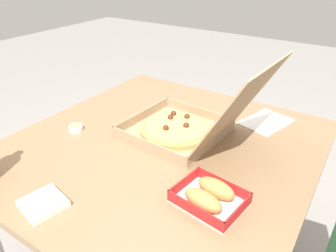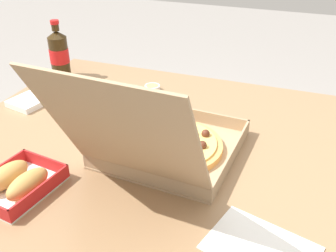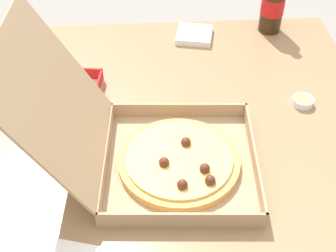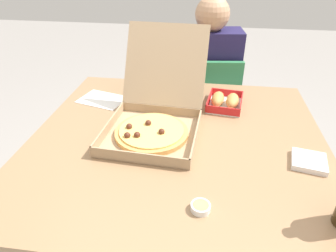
# 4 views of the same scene
# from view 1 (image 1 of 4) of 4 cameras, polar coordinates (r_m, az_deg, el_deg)

# --- Properties ---
(dining_table) EXTENTS (1.12, 1.07, 0.75)m
(dining_table) POSITION_cam_1_polar(r_m,az_deg,el_deg) (1.22, -1.08, -6.33)
(dining_table) COLOR #997551
(dining_table) RESTS_ON ground_plane
(pizza_box_open) EXTENTS (0.38, 0.54, 0.35)m
(pizza_box_open) POSITION_cam_1_polar(r_m,az_deg,el_deg) (1.20, 3.35, 0.18)
(pizza_box_open) COLOR tan
(pizza_box_open) RESTS_ON dining_table
(bread_side_box) EXTENTS (0.17, 0.21, 0.06)m
(bread_side_box) POSITION_cam_1_polar(r_m,az_deg,el_deg) (0.92, 7.58, -12.44)
(bread_side_box) COLOR white
(bread_side_box) RESTS_ON dining_table
(paper_menu) EXTENTS (0.24, 0.20, 0.00)m
(paper_menu) POSITION_cam_1_polar(r_m,az_deg,el_deg) (1.39, 17.42, 0.77)
(paper_menu) COLOR white
(paper_menu) RESTS_ON dining_table
(napkin_pile) EXTENTS (0.13, 0.13, 0.02)m
(napkin_pile) POSITION_cam_1_polar(r_m,az_deg,el_deg) (0.98, -21.75, -12.98)
(napkin_pile) COLOR white
(napkin_pile) RESTS_ON dining_table
(dipping_sauce_cup) EXTENTS (0.06, 0.06, 0.02)m
(dipping_sauce_cup) POSITION_cam_1_polar(r_m,az_deg,el_deg) (1.32, -16.42, -0.30)
(dipping_sauce_cup) COLOR white
(dipping_sauce_cup) RESTS_ON dining_table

